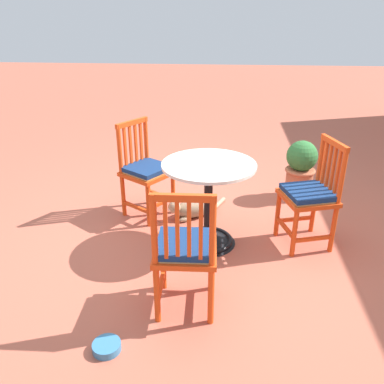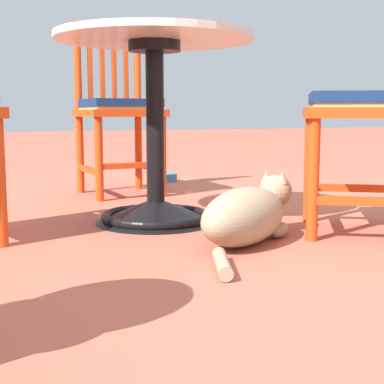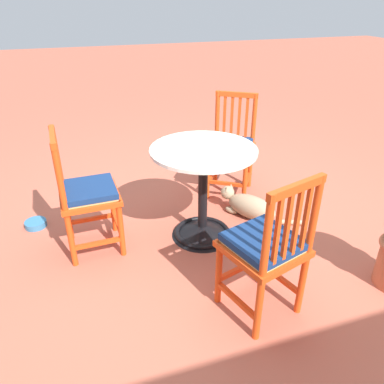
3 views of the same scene
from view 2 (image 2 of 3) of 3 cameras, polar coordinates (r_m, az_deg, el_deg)
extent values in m
plane|color=#AD5642|center=(2.25, -0.24, -3.05)|extent=(24.00, 24.00, 0.00)
cone|color=black|center=(2.24, -3.68, -1.82)|extent=(0.48, 0.48, 0.10)
torus|color=black|center=(2.25, -3.68, -2.45)|extent=(0.44, 0.44, 0.04)
cylinder|color=black|center=(2.21, -3.76, 6.45)|extent=(0.07, 0.07, 0.66)
cylinder|color=black|center=(2.22, -3.83, 14.52)|extent=(0.20, 0.20, 0.04)
cylinder|color=silver|center=(2.23, -3.84, 15.35)|extent=(0.76, 0.76, 0.02)
cylinder|color=#D64214|center=(2.92, -3.01, 3.91)|extent=(0.04, 0.04, 0.45)
cylinder|color=#D64214|center=(2.80, -9.40, 3.65)|extent=(0.04, 0.04, 0.45)
cylinder|color=#D64214|center=(3.23, -5.50, 8.36)|extent=(0.04, 0.04, 0.91)
cylinder|color=#D64214|center=(3.12, -11.39, 8.26)|extent=(0.04, 0.04, 0.91)
cube|color=#D64214|center=(3.08, -4.27, 2.53)|extent=(0.34, 0.04, 0.03)
cube|color=#D64214|center=(2.97, -10.35, 2.22)|extent=(0.34, 0.04, 0.03)
cube|color=#D64214|center=(2.86, -6.12, 2.69)|extent=(0.04, 0.34, 0.03)
cube|color=#D64214|center=(3.01, -7.35, 7.92)|extent=(0.41, 0.41, 0.04)
cube|color=tan|center=(3.01, -7.36, 8.34)|extent=(0.36, 0.36, 0.02)
cube|color=#D64214|center=(3.21, -6.71, 12.36)|extent=(0.02, 0.02, 0.39)
cube|color=#D64214|center=(3.19, -7.89, 12.37)|extent=(0.02, 0.02, 0.39)
cube|color=#D64214|center=(3.17, -9.08, 12.38)|extent=(0.02, 0.02, 0.39)
cube|color=#D64214|center=(3.15, -10.29, 12.38)|extent=(0.02, 0.02, 0.39)
cube|color=#D64214|center=(3.20, -8.56, 16.13)|extent=(0.05, 0.38, 0.04)
cube|color=navy|center=(3.01, -7.37, 8.92)|extent=(0.37, 0.37, 0.04)
cylinder|color=#D64214|center=(1.93, 12.18, 1.69)|extent=(0.04, 0.04, 0.45)
cylinder|color=#D64214|center=(2.27, 11.79, 2.61)|extent=(0.04, 0.04, 0.45)
cube|color=#D64214|center=(1.96, 17.07, -0.90)|extent=(0.21, 0.30, 0.03)
cube|color=#D64214|center=(2.29, 15.97, 0.38)|extent=(0.21, 0.30, 0.03)
cube|color=#D64214|center=(2.11, 11.92, 0.70)|extent=(0.30, 0.21, 0.03)
cube|color=#D64214|center=(2.11, 16.79, 7.68)|extent=(0.56, 0.56, 0.04)
cube|color=tan|center=(2.11, 16.82, 8.28)|extent=(0.49, 0.49, 0.02)
cube|color=navy|center=(2.11, 16.85, 9.09)|extent=(0.50, 0.50, 0.04)
ellipsoid|color=#9E896B|center=(1.85, 5.19, -2.48)|extent=(0.40, 0.48, 0.19)
ellipsoid|color=silver|center=(1.94, 6.56, -2.32)|extent=(0.22, 0.23, 0.14)
sphere|color=#9E896B|center=(2.07, 8.44, 0.09)|extent=(0.12, 0.12, 0.12)
ellipsoid|color=silver|center=(2.11, 8.91, -0.11)|extent=(0.07, 0.06, 0.04)
cone|color=#9E896B|center=(2.06, 7.52, 1.60)|extent=(0.04, 0.04, 0.04)
cone|color=#9E896B|center=(2.04, 9.15, 1.49)|extent=(0.04, 0.04, 0.04)
ellipsoid|color=#9E896B|center=(2.03, 5.96, -3.48)|extent=(0.11, 0.13, 0.05)
ellipsoid|color=#9E896B|center=(1.99, 8.80, -3.80)|extent=(0.11, 0.13, 0.05)
cylinder|color=#9E896B|center=(1.56, 3.09, -7.23)|extent=(0.22, 0.12, 0.04)
cylinder|color=teal|center=(3.59, -2.87, 1.47)|extent=(0.17, 0.17, 0.05)
camera|label=1|loc=(5.27, -17.91, 23.21)|focal=37.32mm
camera|label=3|loc=(3.49, -54.65, 25.93)|focal=34.75mm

